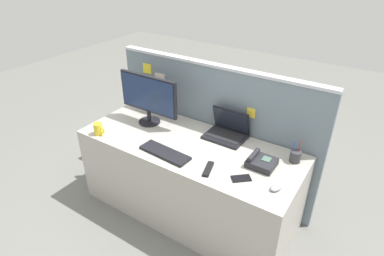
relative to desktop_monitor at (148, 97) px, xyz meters
name	(u,v)px	position (x,y,z in m)	size (l,w,h in m)	color
ground_plane	(189,209)	(0.49, -0.11, -0.97)	(10.00, 10.00, 0.00)	slate
desk	(189,178)	(0.49, -0.11, -0.61)	(1.84, 0.74, 0.71)	#ADA89E
cubicle_divider	(214,130)	(0.49, 0.30, -0.33)	(1.96, 0.08, 1.26)	slate
desktop_monitor	(148,97)	(0.00, 0.00, 0.00)	(0.59, 0.19, 0.44)	black
laptop	(228,130)	(0.70, 0.17, -0.20)	(0.33, 0.26, 0.23)	black
desk_phone	(261,162)	(1.10, -0.07, -0.22)	(0.20, 0.18, 0.09)	#232328
keyboard_main	(165,153)	(0.43, -0.34, -0.24)	(0.42, 0.13, 0.02)	black
computer_mouse_right_hand	(276,187)	(1.29, -0.26, -0.24)	(0.06, 0.10, 0.03)	#9EA0A8
pen_cup	(295,156)	(1.29, 0.12, -0.21)	(0.08, 0.08, 0.17)	#333338
cell_phone_black_slab	(241,178)	(1.05, -0.29, -0.25)	(0.07, 0.13, 0.01)	black
tv_remote	(208,169)	(0.81, -0.33, -0.24)	(0.04, 0.17, 0.02)	black
coffee_mug	(98,129)	(-0.23, -0.40, -0.20)	(0.11, 0.08, 0.10)	yellow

